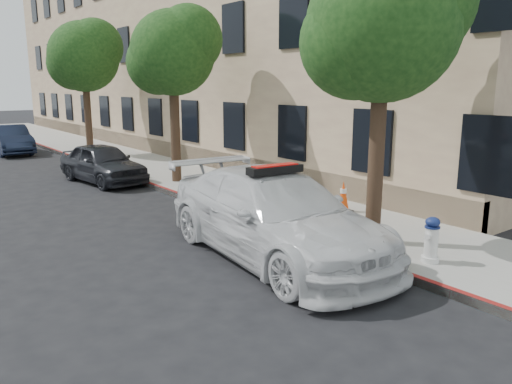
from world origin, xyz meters
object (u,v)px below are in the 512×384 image
Objects in this scene: police_car at (275,215)px; fire_hydrant at (431,240)px; traffic_cone at (343,196)px; parked_car_mid at (103,163)px; parked_car_far at (11,140)px.

police_car is 7.05× the size of fire_hydrant.
police_car is at bearing 121.28° from fire_hydrant.
police_car is at bearing -159.33° from traffic_cone.
police_car is 9.08m from parked_car_mid.
police_car is 3.37m from traffic_cone.
parked_car_mid is 9.52m from parked_car_far.
police_car is 1.50× the size of parked_car_mid.
parked_car_mid is at bearing -83.11° from parked_car_far.
traffic_cone is (1.42, 3.40, -0.03)m from fire_hydrant.
parked_car_far reaches higher than parked_car_mid.
parked_car_mid is at bearing 111.08° from traffic_cone.
police_car is 1.42× the size of parked_car_far.
police_car is at bearing -97.81° from parked_car_mid.
parked_car_far is 4.96× the size of fire_hydrant.
parked_car_far reaches higher than fire_hydrant.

